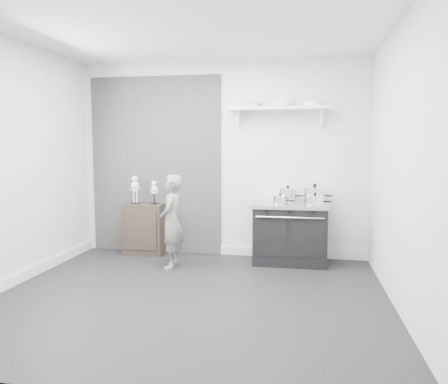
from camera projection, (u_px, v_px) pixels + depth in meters
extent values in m
plane|color=black|center=(189.00, 296.00, 4.45)|extent=(4.00, 4.00, 0.00)
cube|color=beige|center=(221.00, 159.00, 6.07)|extent=(4.00, 0.02, 2.70)
cube|color=beige|center=(109.00, 176.00, 2.54)|extent=(4.00, 0.02, 2.70)
cube|color=beige|center=(6.00, 163.00, 4.65)|extent=(0.02, 3.60, 2.70)
cube|color=beige|center=(402.00, 165.00, 3.96)|extent=(0.02, 3.60, 2.70)
cube|color=silver|center=(187.00, 22.00, 4.16)|extent=(4.00, 3.60, 0.02)
cube|color=black|center=(156.00, 165.00, 6.23)|extent=(1.90, 0.02, 2.50)
cube|color=silver|center=(292.00, 253.00, 6.01)|extent=(2.00, 0.03, 0.12)
cube|color=silver|center=(14.00, 280.00, 4.78)|extent=(0.03, 3.60, 0.12)
cube|color=white|center=(279.00, 108.00, 5.73)|extent=(1.30, 0.26, 0.04)
cube|color=white|center=(238.00, 118.00, 5.91)|extent=(0.03, 0.12, 0.20)
cube|color=white|center=(321.00, 117.00, 5.72)|extent=(0.03, 0.12, 0.20)
cube|color=black|center=(290.00, 235.00, 5.69)|extent=(0.93, 0.56, 0.74)
cube|color=silver|center=(290.00, 205.00, 5.65)|extent=(0.98, 0.59, 0.05)
cube|color=black|center=(271.00, 237.00, 5.45)|extent=(0.39, 0.02, 0.48)
cube|color=black|center=(308.00, 239.00, 5.37)|extent=(0.39, 0.02, 0.48)
cylinder|color=silver|center=(290.00, 218.00, 5.36)|extent=(0.83, 0.02, 0.02)
cylinder|color=black|center=(267.00, 211.00, 5.41)|extent=(0.04, 0.03, 0.04)
cylinder|color=black|center=(290.00, 212.00, 5.36)|extent=(0.04, 0.03, 0.04)
cylinder|color=black|center=(313.00, 212.00, 5.32)|extent=(0.04, 0.03, 0.04)
cube|color=black|center=(145.00, 229.00, 6.17)|extent=(0.55, 0.32, 0.72)
imported|color=slate|center=(171.00, 221.00, 5.45)|extent=(0.31, 0.45, 1.17)
cylinder|color=silver|center=(288.00, 196.00, 5.76)|extent=(0.23, 0.23, 0.17)
cylinder|color=silver|center=(288.00, 189.00, 5.75)|extent=(0.23, 0.23, 0.01)
sphere|color=black|center=(288.00, 187.00, 5.74)|extent=(0.04, 0.04, 0.04)
cylinder|color=black|center=(300.00, 196.00, 5.73)|extent=(0.10, 0.02, 0.02)
cylinder|color=silver|center=(315.00, 196.00, 5.70)|extent=(0.28, 0.28, 0.19)
cylinder|color=silver|center=(315.00, 188.00, 5.69)|extent=(0.29, 0.29, 0.01)
sphere|color=black|center=(315.00, 185.00, 5.68)|extent=(0.05, 0.05, 0.05)
cylinder|color=black|center=(329.00, 196.00, 5.67)|extent=(0.10, 0.02, 0.02)
cylinder|color=silver|center=(315.00, 201.00, 5.41)|extent=(0.22, 0.22, 0.11)
cylinder|color=silver|center=(315.00, 196.00, 5.40)|extent=(0.23, 0.23, 0.01)
sphere|color=black|center=(315.00, 194.00, 5.40)|extent=(0.04, 0.04, 0.04)
cylinder|color=black|center=(328.00, 202.00, 5.38)|extent=(0.10, 0.02, 0.02)
cylinder|color=silver|center=(280.00, 201.00, 5.53)|extent=(0.18, 0.18, 0.10)
cylinder|color=silver|center=(280.00, 196.00, 5.52)|extent=(0.19, 0.19, 0.01)
sphere|color=black|center=(280.00, 194.00, 5.52)|extent=(0.03, 0.03, 0.03)
cylinder|color=black|center=(291.00, 201.00, 5.50)|extent=(0.10, 0.02, 0.02)
imported|color=white|center=(251.00, 104.00, 5.79)|extent=(0.28, 0.28, 0.07)
imported|color=white|center=(284.00, 103.00, 5.71)|extent=(0.26, 0.26, 0.08)
cylinder|color=white|center=(313.00, 104.00, 5.65)|extent=(0.25, 0.25, 0.06)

